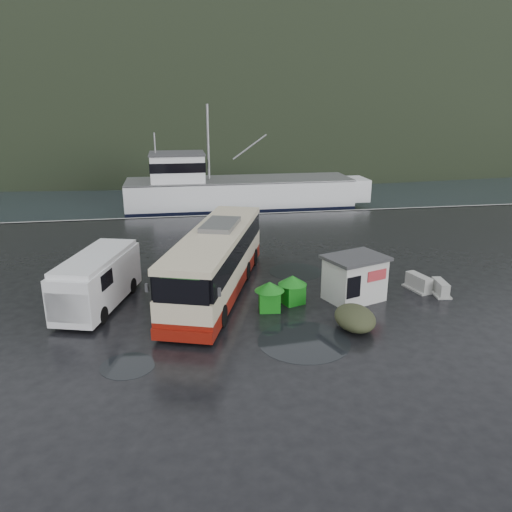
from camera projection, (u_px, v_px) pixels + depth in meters
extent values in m
plane|color=black|center=(251.00, 301.00, 26.04)|extent=(160.00, 160.00, 0.00)
cube|color=black|center=(186.00, 138.00, 129.42)|extent=(300.00, 180.00, 0.02)
cube|color=#999993|center=(217.00, 215.00, 44.84)|extent=(160.00, 0.60, 1.50)
ellipsoid|color=black|center=(197.00, 117.00, 262.55)|extent=(780.00, 540.00, 570.00)
cylinder|color=black|center=(304.00, 341.00, 21.70)|extent=(4.05, 4.05, 0.01)
cylinder|color=black|center=(128.00, 366.00, 19.73)|extent=(2.18, 2.18, 0.01)
cylinder|color=black|center=(296.00, 272.00, 30.37)|extent=(3.25, 3.25, 0.01)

